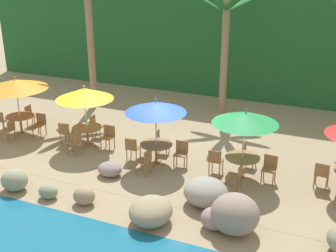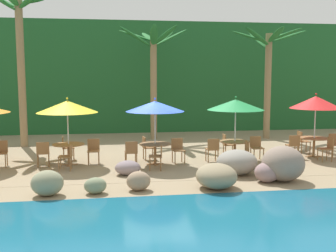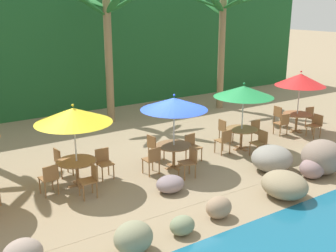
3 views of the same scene
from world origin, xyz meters
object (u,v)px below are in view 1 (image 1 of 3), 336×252
Objects in this scene: chair_yellow_right at (75,142)px; chair_blue_right at (145,160)px; chair_orange_inland at (31,114)px; chair_green_inland at (247,153)px; chair_orange_left at (1,120)px; chair_yellow_seaward at (109,135)px; chair_blue_left at (132,147)px; chair_blue_inland at (160,140)px; palm_tree_nearest at (89,9)px; dining_table_green at (242,160)px; chair_green_seaward at (270,167)px; dining_table_blue at (156,147)px; umbrella_green at (245,118)px; umbrella_blue at (156,107)px; chair_yellow_inland at (95,125)px; umbrella_orange at (15,84)px; chair_orange_right at (9,129)px; chair_orange_seaward at (40,123)px; chair_green_left at (215,160)px; dining_table_yellow at (87,130)px; dining_table_orange at (20,119)px; chair_blue_seaward at (181,152)px; chair_green_right at (237,175)px; chair_red_left at (322,173)px; umbrella_yellow at (84,94)px; palm_tree_second at (226,29)px.

chair_yellow_right and chair_blue_right have the same top height.
chair_orange_inland is 1.00× the size of chair_green_inland.
chair_orange_left is 4.82m from chair_yellow_seaward.
chair_blue_inland is at bearing 56.78° from chair_blue_left.
palm_tree_nearest reaches higher than chair_green_inland.
chair_yellow_right is at bearing -173.98° from dining_table_green.
chair_orange_left is 1.00× the size of chair_green_seaward.
umbrella_green is (2.92, 0.14, 1.44)m from dining_table_blue.
umbrella_blue is 3.26m from dining_table_green.
chair_blue_right is 0.37× the size of umbrella_green.
chair_blue_right is (0.84, -0.72, 0.00)m from chair_blue_left.
chair_orange_left is 6.05m from palm_tree_nearest.
chair_yellow_inland is 3.38m from dining_table_blue.
umbrella_orange is 2.83× the size of chair_orange_right.
chair_orange_seaward is 7.36m from chair_green_left.
chair_orange_inland reaches higher than dining_table_yellow.
chair_orange_left reaches higher than dining_table_orange.
chair_orange_left is 1.22m from chair_orange_right.
chair_blue_seaward is 1.00× the size of chair_green_seaward.
chair_orange_seaward is 1.00× the size of chair_green_inland.
chair_green_right is (-0.80, -0.94, 0.00)m from chair_green_seaward.
chair_red_left is (5.31, 0.42, -1.53)m from umbrella_blue.
chair_orange_seaward is at bearing 177.29° from umbrella_green.
umbrella_green is 1.77m from chair_green_left.
chair_blue_inland and chair_green_seaward have the same top height.
dining_table_orange is 3.29m from chair_yellow_right.
chair_green_left reaches higher than dining_table_green.
chair_yellow_right is 6.75m from palm_tree_nearest.
chair_blue_left is at bearing -13.34° from umbrella_yellow.
chair_green_inland is at bearing 93.09° from chair_green_right.
chair_blue_seaward is 2.60m from umbrella_green.
chair_red_left is at bearing 0.22° from dining_table_orange.
chair_orange_inland is 0.37× the size of umbrella_yellow.
dining_table_yellow is at bearing -173.99° from chair_green_inland.
chair_green_seaward is (9.88, -0.15, -0.10)m from dining_table_orange.
chair_blue_seaward is 1.34m from chair_blue_right.
chair_yellow_right is at bearing -64.89° from palm_tree_nearest.
umbrella_blue is (2.13, -0.47, 1.53)m from chair_yellow_seaward.
chair_yellow_seaward is 1.00× the size of chair_blue_seaward.
dining_table_green is (3.14, -0.69, 0.10)m from chair_blue_inland.
umbrella_orange is at bearing -140.98° from palm_tree_second.
chair_yellow_right is (0.06, -0.85, -1.52)m from umbrella_yellow.
chair_blue_inland is 2.42m from chair_green_left.
chair_green_right reaches higher than dining_table_blue.
chair_blue_right reaches higher than dining_table_blue.
chair_orange_right is 5.86m from chair_blue_inland.
chair_yellow_right is 3.82m from chair_blue_seaward.
chair_orange_right is at bearing -136.15° from palm_tree_second.
umbrella_blue reaches higher than chair_yellow_right.
palm_tree_nearest reaches higher than umbrella_yellow.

